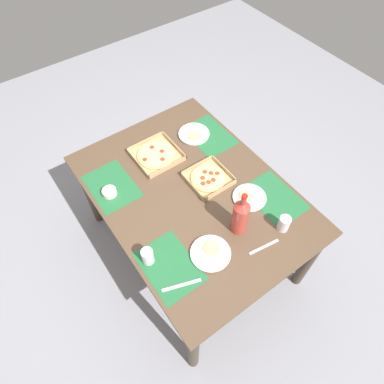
# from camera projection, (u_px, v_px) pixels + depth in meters

# --- Properties ---
(ground_plane) EXTENTS (6.00, 6.00, 0.00)m
(ground_plane) POSITION_uv_depth(u_px,v_px,m) (192.00, 247.00, 2.70)
(ground_plane) COLOR gray
(dining_table) EXTENTS (1.47, 1.07, 0.74)m
(dining_table) POSITION_uv_depth(u_px,v_px,m) (192.00, 201.00, 2.18)
(dining_table) COLOR #3F3328
(dining_table) RESTS_ON ground_plane
(placemat_near_left) EXTENTS (0.36, 0.26, 0.00)m
(placemat_near_left) POSITION_uv_depth(u_px,v_px,m) (275.00, 198.00, 2.08)
(placemat_near_left) COLOR #236638
(placemat_near_left) RESTS_ON dining_table
(placemat_near_right) EXTENTS (0.36, 0.26, 0.00)m
(placemat_near_right) POSITION_uv_depth(u_px,v_px,m) (209.00, 135.00, 2.39)
(placemat_near_right) COLOR #236638
(placemat_near_right) RESTS_ON dining_table
(placemat_far_left) EXTENTS (0.36, 0.26, 0.00)m
(placemat_far_left) POSITION_uv_depth(u_px,v_px,m) (169.00, 266.00, 1.81)
(placemat_far_left) COLOR #236638
(placemat_far_left) RESTS_ON dining_table
(placemat_far_right) EXTENTS (0.36, 0.26, 0.00)m
(placemat_far_right) POSITION_uv_depth(u_px,v_px,m) (112.00, 186.00, 2.13)
(placemat_far_right) COLOR #236638
(placemat_far_right) RESTS_ON dining_table
(pizza_box_edge_far) EXTENTS (0.29, 0.29, 0.04)m
(pizza_box_edge_far) POSITION_uv_depth(u_px,v_px,m) (156.00, 155.00, 2.27)
(pizza_box_edge_far) COLOR tan
(pizza_box_edge_far) RESTS_ON dining_table
(pizza_box_center) EXTENTS (0.26, 0.26, 0.04)m
(pizza_box_center) POSITION_uv_depth(u_px,v_px,m) (208.00, 178.00, 2.15)
(pizza_box_center) COLOR tan
(pizza_box_center) RESTS_ON dining_table
(plate_near_left) EXTENTS (0.22, 0.22, 0.03)m
(plate_near_left) POSITION_uv_depth(u_px,v_px,m) (194.00, 134.00, 2.39)
(plate_near_left) COLOR white
(plate_near_left) RESTS_ON dining_table
(plate_far_right) EXTENTS (0.20, 0.20, 0.03)m
(plate_far_right) POSITION_uv_depth(u_px,v_px,m) (249.00, 197.00, 2.07)
(plate_far_right) COLOR white
(plate_far_right) RESTS_ON dining_table
(plate_near_right) EXTENTS (0.22, 0.22, 0.03)m
(plate_near_right) POSITION_uv_depth(u_px,v_px,m) (211.00, 253.00, 1.85)
(plate_near_right) COLOR white
(plate_near_right) RESTS_ON dining_table
(soda_bottle) EXTENTS (0.09, 0.09, 0.32)m
(soda_bottle) POSITION_uv_depth(u_px,v_px,m) (240.00, 216.00, 1.85)
(soda_bottle) COLOR #B2382D
(soda_bottle) RESTS_ON dining_table
(cup_red) EXTENTS (0.07, 0.07, 0.10)m
(cup_red) POSITION_uv_depth(u_px,v_px,m) (284.00, 224.00, 1.91)
(cup_red) COLOR silver
(cup_red) RESTS_ON dining_table
(cup_spare) EXTENTS (0.06, 0.06, 0.11)m
(cup_spare) POSITION_uv_depth(u_px,v_px,m) (148.00, 256.00, 1.79)
(cup_spare) COLOR silver
(cup_spare) RESTS_ON dining_table
(condiment_bowl) EXTENTS (0.09, 0.09, 0.04)m
(condiment_bowl) POSITION_uv_depth(u_px,v_px,m) (109.00, 192.00, 2.08)
(condiment_bowl) COLOR white
(condiment_bowl) RESTS_ON dining_table
(fork_by_far_left) EXTENTS (0.05, 0.19, 0.00)m
(fork_by_far_left) POSITION_uv_depth(u_px,v_px,m) (264.00, 247.00, 1.88)
(fork_by_far_left) COLOR #B7B7BC
(fork_by_far_left) RESTS_ON dining_table
(knife_by_far_right) EXTENTS (0.09, 0.20, 0.00)m
(knife_by_far_right) POSITION_uv_depth(u_px,v_px,m) (182.00, 285.00, 1.75)
(knife_by_far_right) COLOR #B7B7BC
(knife_by_far_right) RESTS_ON dining_table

